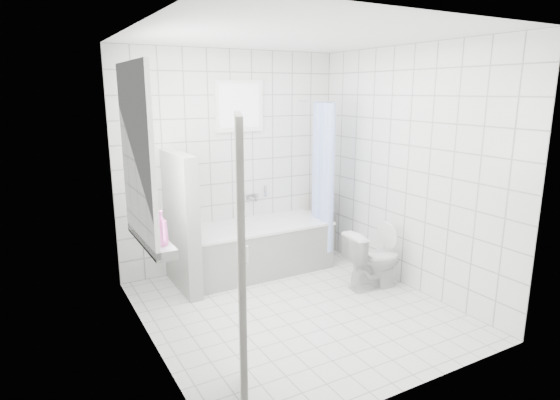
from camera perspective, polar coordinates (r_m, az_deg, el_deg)
ground at (r=4.79m, az=1.93°, el=-13.20°), size 3.00×3.00×0.00m
ceiling at (r=4.32m, az=2.21°, el=19.45°), size 3.00×3.00×0.00m
wall_back at (r=5.69m, az=-5.87°, el=4.74°), size 2.80×0.02×2.60m
wall_front at (r=3.22m, az=16.12°, el=-2.24°), size 2.80×0.02×2.60m
wall_left at (r=3.84m, az=-16.05°, el=0.23°), size 0.02×3.00×2.60m
wall_right at (r=5.23m, az=15.29°, el=3.60°), size 0.02×3.00×2.60m
window_left at (r=4.09m, az=-16.70°, el=5.22°), size 0.01×0.90×1.40m
window_back at (r=5.63m, az=-4.89°, el=11.32°), size 0.50×0.01×0.50m
window_sill at (r=4.26m, az=-15.46°, el=-4.62°), size 0.18×1.02×0.08m
door at (r=3.01m, az=-4.76°, el=-8.84°), size 0.35×0.75×2.00m
bathtub at (r=5.65m, az=-2.80°, el=-5.81°), size 1.74×0.77×0.58m
partition_wall at (r=5.14m, az=-11.98°, el=-2.67°), size 0.15×0.85×1.50m
tiled_ledge at (r=6.38m, az=4.74°, el=-3.75°), size 0.40×0.24×0.55m
toilet at (r=5.27m, az=11.32°, el=-7.15°), size 0.66×0.42×0.64m
curtain_rod at (r=5.73m, az=4.54°, el=11.86°), size 0.02×0.80×0.02m
shower_curtain at (r=5.72m, az=5.10°, el=2.77°), size 0.14×0.48×1.78m
tub_faucet at (r=5.83m, az=-3.46°, el=0.50°), size 0.18×0.06×0.06m
sill_bottles at (r=4.11m, az=-15.05°, el=-3.04°), size 0.18×0.76×0.29m
ledge_bottles at (r=6.25m, az=5.14°, el=-0.41°), size 0.15×0.17×0.25m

